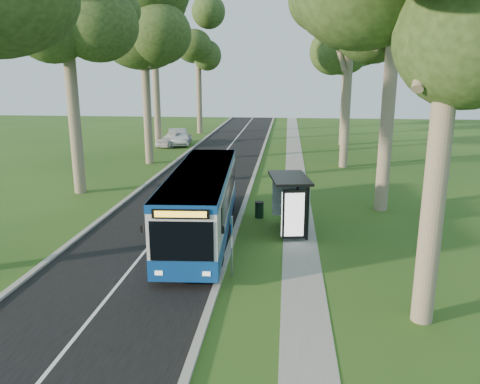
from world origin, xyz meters
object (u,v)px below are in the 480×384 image
object	(u,v)px
bus	(202,202)
bus_stop_sign	(232,239)
bus_shelter	(292,195)
car_white	(174,139)
litter_bin	(259,210)
car_silver	(178,137)

from	to	relation	value
bus	bus_stop_sign	distance (m)	4.74
bus_shelter	car_white	distance (m)	28.58
bus_stop_sign	bus	bearing A→B (deg)	110.85
litter_bin	car_white	bearing A→B (deg)	113.42
litter_bin	bus_shelter	bearing A→B (deg)	-55.99
bus_stop_sign	car_white	bearing A→B (deg)	104.87
litter_bin	bus	bearing A→B (deg)	-129.08
bus_stop_sign	car_silver	bearing A→B (deg)	104.02
bus	bus_shelter	bearing A→B (deg)	4.33
bus	litter_bin	world-z (taller)	bus
bus_stop_sign	bus_shelter	distance (m)	5.39
bus_stop_sign	car_silver	world-z (taller)	bus_stop_sign
bus_shelter	bus	bearing A→B (deg)	178.58
bus_stop_sign	litter_bin	bearing A→B (deg)	83.23
car_white	bus_shelter	bearing A→B (deg)	-41.35
bus	car_silver	xyz separation A→B (m)	(-7.53, 27.40, -0.77)
bus	car_white	size ratio (longest dim) A/B	2.64
bus	bus_shelter	distance (m)	4.11
bus_shelter	car_white	size ratio (longest dim) A/B	0.74
bus	litter_bin	size ratio (longest dim) A/B	13.98
car_white	bus_stop_sign	bearing A→B (deg)	-48.50
litter_bin	car_silver	world-z (taller)	car_silver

